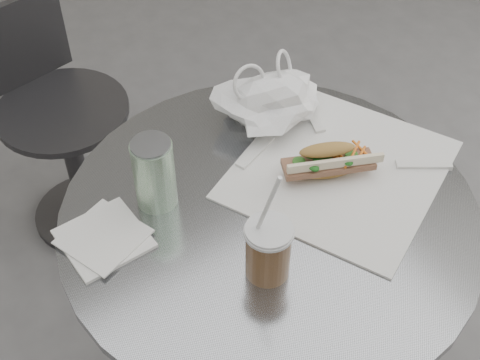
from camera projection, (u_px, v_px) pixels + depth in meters
cafe_table at (266, 298)px, 1.40m from camera, size 0.76×0.76×0.74m
chair_far at (63, 137)px, 1.97m from camera, size 0.37×0.39×0.70m
sandwich_paper at (340, 169)px, 1.27m from camera, size 0.50×0.49×0.00m
banh_mi at (328, 161)px, 1.24m from camera, size 0.22×0.16×0.07m
iced_coffee at (268, 250)px, 1.07m from camera, size 0.08×0.08×0.23m
sunglasses at (287, 103)px, 1.38m from camera, size 0.10×0.04×0.05m
plastic_bag at (272, 102)px, 1.33m from camera, size 0.25×0.22×0.10m
napkin_stack at (104, 238)px, 1.15m from camera, size 0.16×0.16×0.01m
drink_can at (154, 173)px, 1.17m from camera, size 0.07×0.07×0.14m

